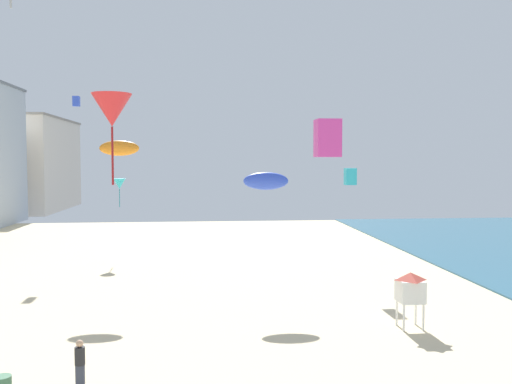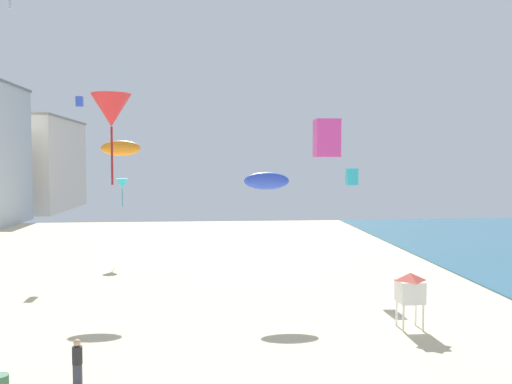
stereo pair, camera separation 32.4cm
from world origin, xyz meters
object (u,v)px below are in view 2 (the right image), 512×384
Objects in this scene: kite_flyer at (77,360)px; kite_magenta_box_2 at (327,138)px; kite_cyan_box at (352,177)px; kite_blue_box at (79,101)px; kite_cyan_delta at (122,184)px; kite_blue_parafoil at (267,181)px; kite_orange_parafoil at (121,148)px; lifeguard_stand at (410,288)px; kite_red_delta at (111,110)px.

kite_flyer is 1.01× the size of kite_magenta_box_2.
kite_blue_box is at bearing 150.16° from kite_cyan_box.
kite_blue_box is (-3.33, 0.66, 6.48)m from kite_cyan_delta.
kite_flyer is at bearing -122.57° from kite_blue_parafoil.
kite_blue_box is at bearing 113.70° from kite_orange_parafoil.
lifeguard_stand is 0.66× the size of kite_red_delta.
kite_red_delta is at bearing -143.40° from kite_cyan_box.
kite_flyer is 26.05m from kite_cyan_delta.
kite_cyan_box is at bearing 69.58° from kite_magenta_box_2.
kite_blue_box reaches higher than kite_blue_parafoil.
kite_orange_parafoil reaches higher than kite_cyan_box.
kite_cyan_box is 10.91m from kite_magenta_box_2.
lifeguard_stand is 1.56× the size of kite_magenta_box_2.
kite_cyan_delta is 2.85× the size of kite_blue_box.
kite_red_delta is (-12.98, -9.64, 3.13)m from kite_cyan_box.
kite_magenta_box_2 is at bearing -2.60° from kite_red_delta.
kite_blue_box is (-19.09, 10.95, 5.66)m from kite_cyan_box.
kite_magenta_box_2 reaches higher than kite_cyan_box.
lifeguard_stand is at bearing -47.13° from kite_blue_box.
kite_flyer is 1.56× the size of kite_cyan_box.
kite_blue_box reaches higher than kite_red_delta.
kite_magenta_box_2 is at bearing -42.92° from kite_orange_parafoil.
kite_cyan_delta is (-15.94, 20.10, 3.93)m from lifeguard_stand.
kite_blue_box is (-19.27, 20.76, 10.42)m from lifeguard_stand.
kite_blue_box is (-13.41, 14.31, 5.79)m from kite_blue_parafoil.
kite_red_delta is (-13.16, 0.17, 7.89)m from lifeguard_stand.
kite_red_delta is at bearing 177.40° from kite_magenta_box_2.
kite_blue_box reaches higher than kite_magenta_box_2.
kite_red_delta is at bearing -83.11° from kite_orange_parafoil.
kite_blue_parafoil is (7.55, 11.82, 5.54)m from kite_flyer.
kite_flyer is at bearing -84.34° from kite_cyan_delta.
kite_cyan_box is 0.64× the size of kite_magenta_box_2.
kite_cyan_delta is 1.38× the size of kite_magenta_box_2.
kite_cyan_delta is 7.32m from kite_blue_box.
kite_magenta_box_2 is (1.94, -6.70, 2.10)m from kite_blue_parafoil.
kite_magenta_box_2 is at bearing 148.25° from kite_flyer.
kite_orange_parafoil is at bearing -66.30° from kite_blue_box.
kite_flyer is 14.48m from lifeguard_stand.
kite_flyer is 20.92m from kite_cyan_box.
kite_red_delta is at bearing -169.91° from lifeguard_stand.
kite_magenta_box_2 is 2.07× the size of kite_blue_box.
kite_blue_box reaches higher than lifeguard_stand.
kite_magenta_box_2 is (10.35, -9.62, 0.24)m from kite_orange_parafoil.
kite_blue_parafoil is 7.29m from kite_magenta_box_2.
kite_cyan_delta is at bearing 120.56° from kite_magenta_box_2.
kite_red_delta reaches higher than kite_cyan_delta.
kite_cyan_box is at bearing 36.60° from kite_red_delta.
kite_cyan_box is at bearing 30.53° from kite_blue_parafoil.
kite_blue_parafoil is 16.97m from kite_cyan_delta.
kite_cyan_box is 1.33× the size of kite_blue_box.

